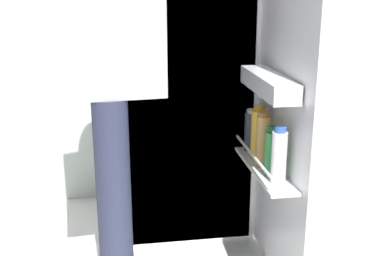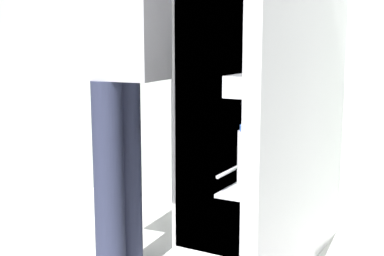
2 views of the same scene
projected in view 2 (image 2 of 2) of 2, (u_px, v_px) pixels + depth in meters
name	position (u px, v px, depth m)	size (l,w,h in m)	color
refrigerator	(263.00, 79.00, 2.42)	(0.68, 1.23, 1.61)	white
person	(117.00, 37.00, 2.04)	(0.56, 0.68, 1.66)	#2D334C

